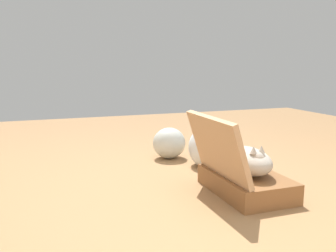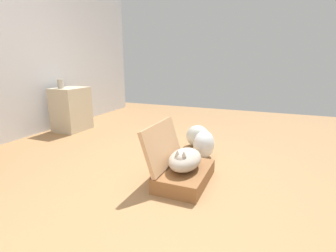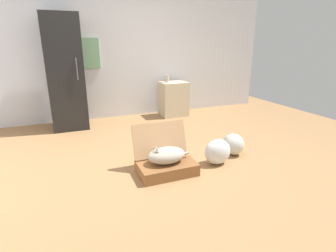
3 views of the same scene
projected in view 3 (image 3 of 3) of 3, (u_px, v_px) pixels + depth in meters
ground_plane at (158, 157)px, 3.47m from camera, size 7.68×7.68×0.00m
wall_back at (118, 51)px, 5.07m from camera, size 6.40×0.15×2.60m
suitcase_base at (167, 168)px, 3.01m from camera, size 0.66×0.42×0.14m
suitcase_lid at (160, 139)px, 3.13m from camera, size 0.66×0.16×0.41m
cat at (166, 155)px, 2.96m from camera, size 0.52×0.28×0.22m
plastic_bag_white at (218, 152)px, 3.22m from camera, size 0.34×0.24×0.32m
plastic_bag_clear at (233, 144)px, 3.51m from camera, size 0.27×0.31×0.29m
refrigerator at (66, 73)px, 4.41m from camera, size 0.58×0.61×1.91m
side_table at (174, 99)px, 5.35m from camera, size 0.53×0.43×0.69m
vase_tall at (167, 79)px, 5.22m from camera, size 0.09×0.09×0.14m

